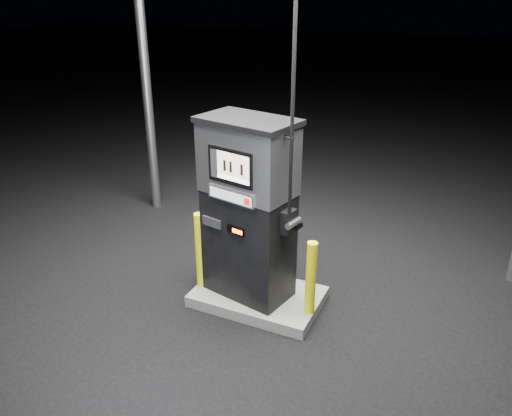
% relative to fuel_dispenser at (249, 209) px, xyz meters
% --- Properties ---
extents(ground, '(80.00, 80.00, 0.00)m').
position_rel_fuel_dispenser_xyz_m(ground, '(0.12, 0.02, -1.31)').
color(ground, black).
rests_on(ground, ground).
extents(pump_island, '(1.60, 1.00, 0.15)m').
position_rel_fuel_dispenser_xyz_m(pump_island, '(0.12, 0.02, -1.24)').
color(pump_island, slate).
rests_on(pump_island, ground).
extents(fuel_dispenser, '(1.31, 0.89, 4.70)m').
position_rel_fuel_dispenser_xyz_m(fuel_dispenser, '(0.00, 0.00, 0.00)').
color(fuel_dispenser, black).
rests_on(fuel_dispenser, pump_island).
extents(bollard_left, '(0.15, 0.15, 1.03)m').
position_rel_fuel_dispenser_xyz_m(bollard_left, '(-0.62, -0.13, -0.65)').
color(bollard_left, '#F1F00D').
rests_on(bollard_left, pump_island).
extents(bollard_right, '(0.15, 0.15, 0.95)m').
position_rel_fuel_dispenser_xyz_m(bollard_right, '(0.86, -0.10, -0.69)').
color(bollard_right, '#F1F00D').
rests_on(bollard_right, pump_island).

